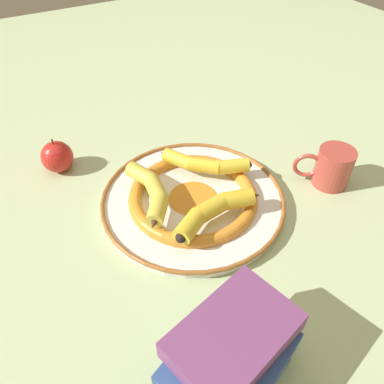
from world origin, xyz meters
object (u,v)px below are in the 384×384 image
Objects in this scene: book_stack at (231,353)px; coffee_mug at (332,167)px; banana_a at (214,210)px; banana_b at (152,192)px; banana_c at (203,163)px; decorative_bowl at (192,199)px; apple at (57,157)px.

coffee_mug is at bearing 9.15° from book_stack.
banana_b is (0.11, 0.08, -0.00)m from banana_a.
banana_a is 0.15m from banana_c.
book_stack reaches higher than banana_a.
banana_b is at bearing 71.59° from decorative_bowl.
book_stack is at bearing -179.54° from banana_b.
banana_c is at bearing -126.66° from apple.
book_stack is (-0.36, 0.05, 0.01)m from banana_b.
banana_b is 0.27m from apple.
apple is at bearing 2.08° from coffee_mug.
banana_b reaches higher than banana_c.
banana_a is 0.28m from book_stack.
banana_b is 1.18× the size of banana_c.
coffee_mug reaches higher than banana_c.
apple is (0.59, 0.09, -0.02)m from book_stack.
decorative_bowl is 2.34× the size of banana_c.
apple is (0.35, 0.52, -0.01)m from coffee_mug.
book_stack is at bearing 159.32° from decorative_bowl.
book_stack reaches higher than banana_b.
banana_a is 0.41m from apple.
banana_b is 1.72× the size of coffee_mug.
book_stack is at bearing 54.89° from banana_a.
decorative_bowl is 1.98× the size of banana_b.
banana_b is at bearing -126.97° from banana_c.
banana_a is at bearing 34.21° from coffee_mug.
banana_c is at bearing -47.57° from decorative_bowl.
coffee_mug is at bearing 170.36° from banana_a.
book_stack reaches higher than apple.
book_stack reaches higher than coffee_mug.
banana_b is 0.36m from book_stack.
banana_c is (0.03, -0.14, -0.00)m from banana_b.
decorative_bowl is at bearing 49.51° from book_stack.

